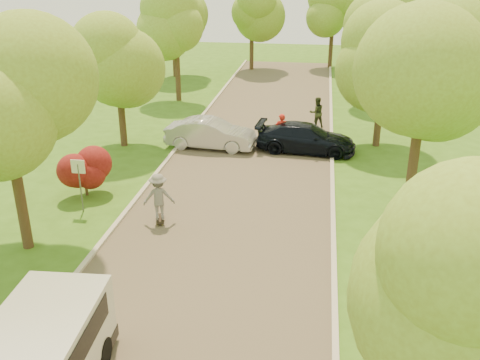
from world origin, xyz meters
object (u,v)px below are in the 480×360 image
Objects in this scene: skateboarder at (159,197)px; longboard at (160,219)px; person_olive at (317,112)px; street_sign at (79,175)px; silver_sedan at (211,134)px; person_striped at (281,131)px; dark_sedan at (306,138)px.

longboard is at bearing 101.22° from skateboarder.
person_olive is (5.64, 13.30, 0.81)m from longboard.
silver_sedan is at bearing 67.14° from street_sign.
street_sign is at bearing 31.79° from person_olive.
silver_sedan is at bearing -5.06° from person_striped.
street_sign is at bearing 161.68° from silver_sedan.
person_striped reaches higher than silver_sedan.
skateboarder is 10.06m from person_striped.
dark_sedan is at bearing 149.58° from person_striped.
dark_sedan is 5.24× the size of longboard.
person_striped reaches higher than person_olive.
street_sign reaches higher than person_striped.
dark_sedan is (8.48, 8.46, -0.82)m from street_sign.
longboard is at bearing -176.77° from silver_sedan.
person_striped is at bearing 42.77° from person_olive.
dark_sedan is 10.29m from skateboarder.
silver_sedan is 2.54× the size of person_striped.
longboard is 10.09m from person_striped.
dark_sedan is at bearing -135.60° from longboard.
street_sign is 12.01m from dark_sedan.
silver_sedan is 7.11m from person_olive.
silver_sedan reaches higher than dark_sedan.
silver_sedan is at bearing -106.65° from longboard.
dark_sedan is (4.98, 0.16, -0.04)m from silver_sedan.
skateboarder is at bearing 154.77° from dark_sedan.
street_sign is 3.37m from skateboarder.
dark_sedan is at bearing 60.68° from person_olive.
dark_sedan is 1.39m from person_striped.
silver_sedan is 3.71m from person_striped.
silver_sedan is 2.58× the size of skateboarder.
person_olive is (0.45, 4.41, 0.17)m from dark_sedan.
dark_sedan is 2.75× the size of person_striped.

